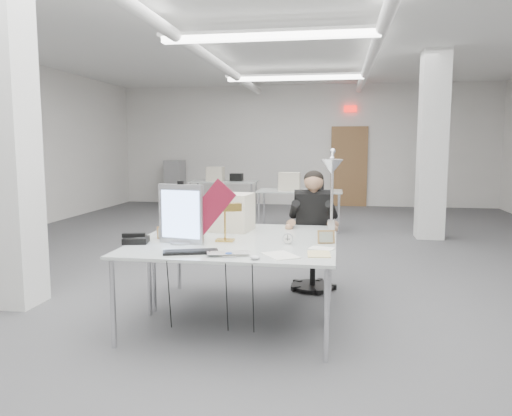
{
  "coord_description": "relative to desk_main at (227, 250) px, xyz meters",
  "views": [
    {
      "loc": [
        0.9,
        -6.48,
        1.62
      ],
      "look_at": [
        0.17,
        -2.0,
        1.04
      ],
      "focal_mm": 35.0,
      "sensor_mm": 36.0,
      "label": 1
    }
  ],
  "objects": [
    {
      "name": "desk_clock",
      "position": [
        0.48,
        0.29,
        0.06
      ],
      "size": [
        0.1,
        0.03,
        0.09
      ],
      "primitive_type": "cylinder",
      "rotation": [
        1.57,
        0.0,
        -0.05
      ],
      "color": "#AEAEB3",
      "rests_on": "desk_main"
    },
    {
      "name": "architect_lamp",
      "position": [
        0.85,
        0.75,
        0.44
      ],
      "size": [
        0.3,
        0.69,
        0.86
      ],
      "primitive_type": null,
      "rotation": [
        0.0,
        0.0,
        -0.12
      ],
      "color": "silver",
      "rests_on": "desk_second"
    },
    {
      "name": "desk_phone",
      "position": [
        -0.84,
        0.12,
        0.04
      ],
      "size": [
        0.24,
        0.23,
        0.05
      ],
      "primitive_type": "cube",
      "rotation": [
        0.0,
        0.0,
        0.19
      ],
      "color": "black",
      "rests_on": "desk_main"
    },
    {
      "name": "mouse",
      "position": [
        0.3,
        -0.35,
        0.03
      ],
      "size": [
        0.1,
        0.08,
        0.03
      ],
      "primitive_type": "ellipsoid",
      "rotation": [
        0.0,
        0.0,
        0.41
      ],
      "color": "#B2B1B6",
      "rests_on": "desk_main"
    },
    {
      "name": "paper_stack_c",
      "position": [
        0.78,
        0.13,
        0.02
      ],
      "size": [
        0.23,
        0.19,
        0.01
      ],
      "primitive_type": "cube",
      "rotation": [
        0.0,
        0.0,
        -0.3
      ],
      "color": "white",
      "rests_on": "desk_main"
    },
    {
      "name": "picture_frame_right",
      "position": [
        0.81,
        0.36,
        0.07
      ],
      "size": [
        0.16,
        0.07,
        0.12
      ],
      "primitive_type": "cube",
      "rotation": [
        -0.21,
        0.0,
        0.22
      ],
      "color": "#A57B47",
      "rests_on": "desk_main"
    },
    {
      "name": "pennant",
      "position": [
        -0.18,
        0.14,
        0.33
      ],
      "size": [
        0.49,
        0.07,
        0.53
      ],
      "primitive_type": "cube",
      "rotation": [
        0.0,
        -0.87,
        -0.12
      ],
      "color": "maroon",
      "rests_on": "monitor"
    },
    {
      "name": "bankers_lamp",
      "position": [
        -0.09,
        0.33,
        0.17
      ],
      "size": [
        0.3,
        0.21,
        0.31
      ],
      "primitive_type": null,
      "rotation": [
        0.0,
        0.0,
        0.4
      ],
      "color": "#B37538",
      "rests_on": "desk_main"
    },
    {
      "name": "seated_person",
      "position": [
        0.65,
        1.47,
        0.16
      ],
      "size": [
        0.54,
        0.64,
        0.89
      ],
      "primitive_type": null,
      "rotation": [
        0.0,
        0.0,
        0.11
      ],
      "color": "black",
      "rests_on": "office_chair"
    },
    {
      "name": "beige_monitor",
      "position": [
        -0.15,
        0.9,
        0.2
      ],
      "size": [
        0.44,
        0.42,
        0.37
      ],
      "primitive_type": "cube",
      "rotation": [
        0.0,
        0.0,
        -0.13
      ],
      "color": "beige",
      "rests_on": "desk_second"
    },
    {
      "name": "filing_cabinet",
      "position": [
        -3.5,
        9.15,
        -0.14
      ],
      "size": [
        0.45,
        0.55,
        1.2
      ],
      "primitive_type": "cube",
      "color": "gray",
      "rests_on": "room_shell"
    },
    {
      "name": "keyboard",
      "position": [
        -0.25,
        -0.21,
        0.02
      ],
      "size": [
        0.46,
        0.28,
        0.02
      ],
      "primitive_type": "cube",
      "rotation": [
        0.0,
        0.0,
        0.33
      ],
      "color": "black",
      "rests_on": "desk_main"
    },
    {
      "name": "bg_desk_b",
      "position": [
        -1.8,
        7.7,
        0.0
      ],
      "size": [
        1.6,
        0.8,
        0.02
      ],
      "primitive_type": "cube",
      "color": "silver",
      "rests_on": "room_shell"
    },
    {
      "name": "paper_stack_a",
      "position": [
        0.47,
        -0.18,
        0.02
      ],
      "size": [
        0.34,
        0.36,
        0.01
      ],
      "primitive_type": "cube",
      "rotation": [
        0.0,
        0.0,
        0.59
      ],
      "color": "white",
      "rests_on": "desk_main"
    },
    {
      "name": "picture_frame_left",
      "position": [
        -0.67,
        0.37,
        0.07
      ],
      "size": [
        0.15,
        0.09,
        0.11
      ],
      "primitive_type": "cube",
      "rotation": [
        -0.21,
        0.0,
        0.37
      ],
      "color": "#AF7D4B",
      "rests_on": "desk_main"
    },
    {
      "name": "monitor",
      "position": [
        -0.44,
        0.17,
        0.27
      ],
      "size": [
        0.42,
        0.12,
        0.52
      ],
      "primitive_type": "cube",
      "rotation": [
        0.0,
        0.0,
        -0.19
      ],
      "color": "#ACACB1",
      "rests_on": "desk_main"
    },
    {
      "name": "bg_desk_a",
      "position": [
        0.2,
        5.5,
        0.0
      ],
      "size": [
        1.6,
        0.8,
        0.02
      ],
      "primitive_type": "cube",
      "color": "silver",
      "rests_on": "room_shell"
    },
    {
      "name": "laptop",
      "position": [
        0.08,
        -0.29,
        0.03
      ],
      "size": [
        0.38,
        0.3,
        0.03
      ],
      "primitive_type": "imported",
      "rotation": [
        0.0,
        0.0,
        0.29
      ],
      "color": "#BCBCC1",
      "rests_on": "desk_main"
    },
    {
      "name": "desk_main",
      "position": [
        0.0,
        0.0,
        0.0
      ],
      "size": [
        1.8,
        0.9,
        0.02
      ],
      "primitive_type": "cube",
      "color": "silver",
      "rests_on": "room_shell"
    },
    {
      "name": "office_chair",
      "position": [
        0.65,
        1.52,
        -0.19
      ],
      "size": [
        0.6,
        0.6,
        1.11
      ],
      "primitive_type": null,
      "rotation": [
        0.0,
        0.0,
        0.11
      ],
      "color": "black",
      "rests_on": "room_shell"
    },
    {
      "name": "room_shell",
      "position": [
        0.04,
        2.63,
        0.95
      ],
      "size": [
        10.04,
        14.04,
        3.24
      ],
      "color": "#474749",
      "rests_on": "ground"
    },
    {
      "name": "desk_second",
      "position": [
        0.0,
        0.9,
        0.0
      ],
      "size": [
        1.8,
        0.9,
        0.02
      ],
      "primitive_type": "cube",
      "color": "silver",
      "rests_on": "room_shell"
    },
    {
      "name": "paper_stack_b",
      "position": [
        0.77,
        -0.09,
        0.02
      ],
      "size": [
        0.2,
        0.26,
        0.01
      ],
      "primitive_type": "cube",
      "rotation": [
        0.0,
        0.0,
        0.08
      ],
      "color": "#DCC583",
      "rests_on": "desk_main"
    }
  ]
}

